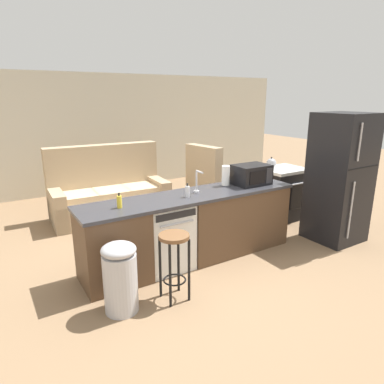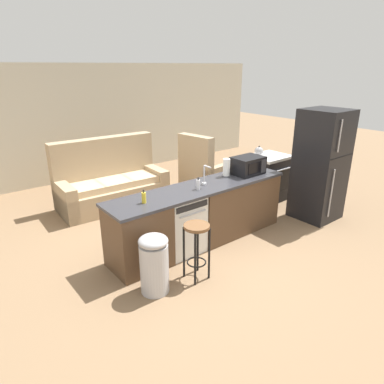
{
  "view_description": "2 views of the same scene",
  "coord_description": "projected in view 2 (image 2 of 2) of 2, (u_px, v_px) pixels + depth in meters",
  "views": [
    {
      "loc": [
        -2.06,
        -3.55,
        2.11
      ],
      "look_at": [
        0.27,
        0.2,
        0.86
      ],
      "focal_mm": 32.0,
      "sensor_mm": 36.0,
      "label": 1
    },
    {
      "loc": [
        -2.87,
        -3.57,
        2.55
      ],
      "look_at": [
        0.02,
        0.05,
        0.82
      ],
      "focal_mm": 32.0,
      "sensor_mm": 36.0,
      "label": 2
    }
  ],
  "objects": [
    {
      "name": "dish_soap_bottle",
      "position": [
        144.0,
        198.0,
        4.33
      ],
      "size": [
        0.06,
        0.06,
        0.18
      ],
      "color": "yellow",
      "rests_on": "kitchen_counter"
    },
    {
      "name": "couch",
      "position": [
        110.0,
        185.0,
        6.56
      ],
      "size": [
        2.04,
        0.98,
        1.27
      ],
      "color": "tan",
      "rests_on": "ground_plane"
    },
    {
      "name": "ground_plane",
      "position": [
        193.0,
        244.0,
        5.18
      ],
      "size": [
        24.0,
        24.0,
        0.0
      ],
      "primitive_type": "plane",
      "color": "#896B4C"
    },
    {
      "name": "dishwasher",
      "position": [
        179.0,
        224.0,
        4.89
      ],
      "size": [
        0.58,
        0.61,
        0.84
      ],
      "color": "white",
      "rests_on": "ground_plane"
    },
    {
      "name": "soap_bottle",
      "position": [
        198.0,
        184.0,
        4.81
      ],
      "size": [
        0.06,
        0.06,
        0.18
      ],
      "color": "silver",
      "rests_on": "kitchen_counter"
    },
    {
      "name": "stove_range",
      "position": [
        268.0,
        177.0,
        6.8
      ],
      "size": [
        0.76,
        0.68,
        0.9
      ],
      "color": "black",
      "rests_on": "ground_plane"
    },
    {
      "name": "kitchen_counter",
      "position": [
        205.0,
        215.0,
        5.17
      ],
      "size": [
        2.94,
        0.66,
        0.9
      ],
      "color": "brown",
      "rests_on": "ground_plane"
    },
    {
      "name": "trash_bin",
      "position": [
        154.0,
        263.0,
        3.98
      ],
      "size": [
        0.35,
        0.35,
        0.74
      ],
      "color": "#B7B7BC",
      "rests_on": "ground_plane"
    },
    {
      "name": "wall_back",
      "position": [
        90.0,
        122.0,
        7.98
      ],
      "size": [
        10.0,
        0.06,
        2.6
      ],
      "color": "beige",
      "rests_on": "ground_plane"
    },
    {
      "name": "armchair",
      "position": [
        202.0,
        173.0,
        7.42
      ],
      "size": [
        0.91,
        0.96,
        1.2
      ],
      "color": "tan",
      "rests_on": "ground_plane"
    },
    {
      "name": "bar_stool",
      "position": [
        197.0,
        240.0,
        4.19
      ],
      "size": [
        0.32,
        0.32,
        0.74
      ],
      "color": "brown",
      "rests_on": "ground_plane"
    },
    {
      "name": "refrigerator",
      "position": [
        321.0,
        165.0,
        5.82
      ],
      "size": [
        0.72,
        0.73,
        1.89
      ],
      "color": "black",
      "rests_on": "ground_plane"
    },
    {
      "name": "microwave",
      "position": [
        248.0,
        165.0,
        5.48
      ],
      "size": [
        0.5,
        0.37,
        0.28
      ],
      "color": "black",
      "rests_on": "kitchen_counter"
    },
    {
      "name": "paper_towel_roll",
      "position": [
        226.0,
        168.0,
        5.36
      ],
      "size": [
        0.14,
        0.14,
        0.28
      ],
      "color": "#4C4C51",
      "rests_on": "kitchen_counter"
    },
    {
      "name": "sink_faucet",
      "position": [
        205.0,
        176.0,
        4.96
      ],
      "size": [
        0.07,
        0.18,
        0.3
      ],
      "color": "silver",
      "rests_on": "kitchen_counter"
    },
    {
      "name": "kettle",
      "position": [
        259.0,
        151.0,
        6.61
      ],
      "size": [
        0.21,
        0.17,
        0.19
      ],
      "color": "#B2B2B7",
      "rests_on": "stove_range"
    }
  ]
}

